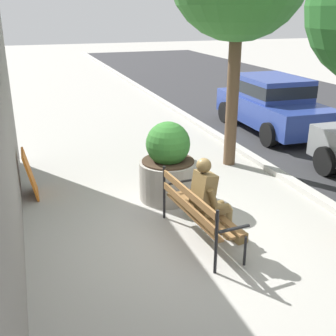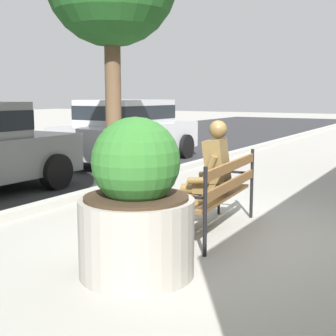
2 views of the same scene
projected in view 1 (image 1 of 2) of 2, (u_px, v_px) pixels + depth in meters
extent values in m
plane|color=#9E9B93|center=(182.00, 239.00, 6.59)|extent=(80.00, 80.00, 0.00)
cube|color=#B2AFA8|center=(335.00, 208.00, 7.45)|extent=(60.00, 0.20, 0.12)
cube|color=brown|center=(192.00, 215.00, 6.37)|extent=(1.70, 0.24, 0.04)
cube|color=brown|center=(203.00, 213.00, 6.44)|extent=(1.70, 0.24, 0.04)
cube|color=brown|center=(213.00, 211.00, 6.50)|extent=(1.70, 0.24, 0.04)
cube|color=brown|center=(187.00, 206.00, 6.28)|extent=(1.70, 0.17, 0.11)
cube|color=brown|center=(187.00, 192.00, 6.20)|extent=(1.70, 0.17, 0.11)
cylinder|color=black|center=(189.00, 201.00, 7.35)|extent=(0.04, 0.04, 0.45)
cylinder|color=black|center=(164.00, 193.00, 7.08)|extent=(0.04, 0.04, 0.95)
cube|color=black|center=(179.00, 182.00, 7.13)|extent=(0.07, 0.48, 0.03)
cylinder|color=black|center=(245.00, 251.00, 5.84)|extent=(0.04, 0.04, 0.45)
cylinder|color=black|center=(216.00, 242.00, 5.57)|extent=(0.04, 0.04, 0.95)
cube|color=black|center=(234.00, 229.00, 5.62)|extent=(0.07, 0.48, 0.03)
cube|color=brown|center=(209.00, 208.00, 6.35)|extent=(0.38, 0.37, 0.16)
cube|color=brown|center=(204.00, 189.00, 6.20)|extent=(0.40, 0.34, 0.55)
sphere|color=brown|center=(204.00, 165.00, 6.06)|extent=(0.22, 0.22, 0.22)
cylinder|color=brown|center=(197.00, 187.00, 6.41)|extent=(0.12, 0.19, 0.29)
cylinder|color=brown|center=(204.00, 195.00, 6.53)|extent=(0.12, 0.27, 0.10)
cylinder|color=brown|center=(213.00, 198.00, 6.04)|extent=(0.12, 0.19, 0.29)
cylinder|color=brown|center=(221.00, 207.00, 6.15)|extent=(0.12, 0.27, 0.10)
cylinder|color=brown|center=(213.00, 206.00, 6.50)|extent=(0.18, 0.38, 0.14)
cylinder|color=brown|center=(222.00, 219.00, 6.68)|extent=(0.11, 0.11, 0.50)
cube|color=brown|center=(224.00, 230.00, 6.78)|extent=(0.14, 0.25, 0.07)
cylinder|color=brown|center=(220.00, 210.00, 6.35)|extent=(0.18, 0.38, 0.14)
cylinder|color=brown|center=(228.00, 224.00, 6.53)|extent=(0.11, 0.11, 0.50)
cube|color=brown|center=(231.00, 235.00, 6.63)|extent=(0.14, 0.25, 0.07)
cube|color=brown|center=(238.00, 235.00, 6.52)|extent=(0.30, 0.22, 0.16)
cylinder|color=gray|center=(168.00, 180.00, 7.90)|extent=(1.08, 1.08, 0.72)
cylinder|color=#38281C|center=(168.00, 161.00, 7.77)|extent=(0.97, 0.97, 0.03)
sphere|color=#2D6B28|center=(168.00, 144.00, 7.65)|extent=(0.82, 0.82, 0.82)
cylinder|color=brown|center=(232.00, 96.00, 9.23)|extent=(0.27, 0.27, 3.15)
cube|color=navy|center=(272.00, 110.00, 12.21)|extent=(4.14, 1.81, 0.70)
cube|color=navy|center=(271.00, 87.00, 12.12)|extent=(2.17, 1.62, 0.60)
cube|color=black|center=(271.00, 87.00, 12.12)|extent=(2.18, 1.64, 0.33)
cylinder|color=black|center=(325.00, 129.00, 11.37)|extent=(0.65, 0.24, 0.64)
cylinder|color=black|center=(269.00, 135.00, 10.89)|extent=(0.65, 0.24, 0.64)
cylinder|color=black|center=(273.00, 108.00, 13.74)|extent=(0.65, 0.24, 0.64)
cylinder|color=black|center=(226.00, 112.00, 13.26)|extent=(0.65, 0.24, 0.64)
cylinder|color=black|center=(326.00, 161.00, 9.00)|extent=(0.65, 0.24, 0.64)
cube|color=#C6661E|center=(30.00, 174.00, 7.95)|extent=(0.70, 0.23, 0.89)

